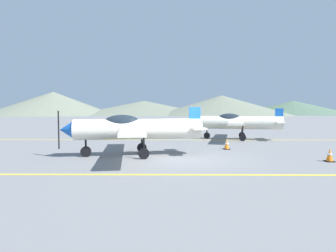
% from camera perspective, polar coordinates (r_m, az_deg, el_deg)
% --- Properties ---
extents(ground_plane, '(400.00, 400.00, 0.00)m').
position_cam_1_polar(ground_plane, '(12.92, 4.42, -6.81)').
color(ground_plane, slate).
extents(apron_line_near, '(80.00, 0.16, 0.01)m').
position_cam_1_polar(apron_line_near, '(9.51, 5.84, -10.43)').
color(apron_line_near, yellow).
rests_on(apron_line_near, ground_plane).
extents(apron_line_far, '(80.00, 0.16, 0.01)m').
position_cam_1_polar(apron_line_far, '(20.77, 2.97, -3.00)').
color(apron_line_far, yellow).
rests_on(apron_line_far, ground_plane).
extents(airplane_near, '(7.19, 8.24, 2.46)m').
position_cam_1_polar(airplane_near, '(13.37, -7.46, -0.50)').
color(airplane_near, silver).
rests_on(airplane_near, ground_plane).
extents(airplane_mid, '(7.21, 8.19, 2.46)m').
position_cam_1_polar(airplane_mid, '(21.68, 14.53, 0.83)').
color(airplane_mid, silver).
rests_on(airplane_mid, ground_plane).
extents(traffic_cone_front, '(0.36, 0.36, 0.59)m').
position_cam_1_polar(traffic_cone_front, '(13.83, 31.48, -5.40)').
color(traffic_cone_front, black).
rests_on(traffic_cone_front, ground_plane).
extents(traffic_cone_side, '(0.36, 0.36, 0.59)m').
position_cam_1_polar(traffic_cone_side, '(16.00, 12.56, -3.90)').
color(traffic_cone_side, black).
rests_on(traffic_cone_side, ground_plane).
extents(hill_left, '(68.01, 68.01, 12.89)m').
position_cam_1_polar(hill_left, '(158.13, -23.48, 4.45)').
color(hill_left, slate).
rests_on(hill_left, ground_plane).
extents(hill_centerleft, '(83.85, 83.85, 8.50)m').
position_cam_1_polar(hill_centerleft, '(159.17, -5.21, 3.90)').
color(hill_centerleft, slate).
rests_on(hill_centerleft, ground_plane).
extents(hill_centerright, '(72.08, 72.08, 10.70)m').
position_cam_1_polar(hill_centerright, '(143.91, 11.45, 4.36)').
color(hill_centerright, slate).
rests_on(hill_centerright, ground_plane).
extents(hill_right, '(68.46, 68.46, 8.91)m').
position_cam_1_polar(hill_right, '(184.57, 25.29, 3.57)').
color(hill_right, '#4C6651').
rests_on(hill_right, ground_plane).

